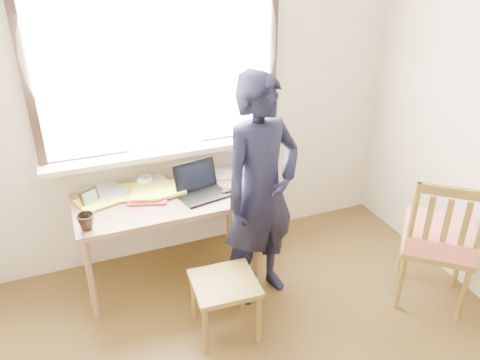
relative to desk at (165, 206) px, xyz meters
name	(u,v)px	position (x,y,z in m)	size (l,w,h in m)	color
room_shell	(301,141)	(0.29, -1.43, 1.02)	(3.52, 4.02, 2.61)	beige
desk	(165,206)	(0.00, 0.00, 0.00)	(1.29, 0.64, 0.69)	#896144
laptop	(200,187)	(0.26, -0.03, 0.13)	(0.38, 0.33, 0.23)	black
mug_white	(145,182)	(-0.10, 0.22, 0.11)	(0.11, 0.11, 0.09)	white
mug_dark	(86,222)	(-0.56, -0.22, 0.13)	(0.12, 0.12, 0.11)	black
mouse	(226,191)	(0.44, -0.10, 0.09)	(0.09, 0.06, 0.03)	black
desk_clutter	(113,193)	(-0.34, 0.17, 0.09)	(0.82, 0.53, 0.04)	#ECF239
book_a	(95,196)	(-0.47, 0.19, 0.08)	(0.22, 0.29, 0.03)	white
book_b	(215,174)	(0.46, 0.22, 0.08)	(0.16, 0.22, 0.02)	white
picture_frame	(89,198)	(-0.51, 0.10, 0.13)	(0.13, 0.08, 0.11)	black
work_chair	(225,289)	(0.20, -0.73, -0.27)	(0.43, 0.41, 0.42)	olive
side_chair	(439,237)	(1.68, -0.97, -0.08)	(0.65, 0.65, 1.02)	olive
person	(261,193)	(0.58, -0.42, 0.21)	(0.61, 0.40, 1.66)	black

